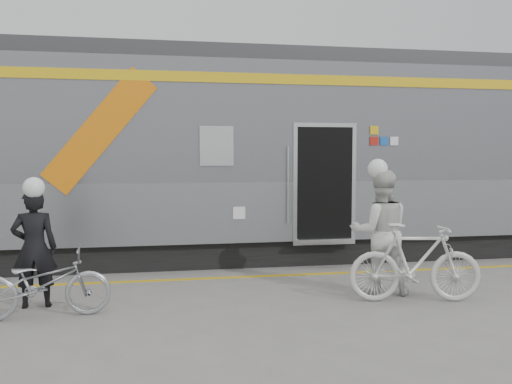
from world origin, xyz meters
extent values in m
plane|color=slate|center=(0.00, 0.00, 0.00)|extent=(90.00, 90.00, 0.00)
cube|color=black|center=(-0.81, 4.20, 0.25)|extent=(24.00, 2.70, 0.50)
cube|color=#9EA0A5|center=(-0.81, 4.20, 1.05)|extent=(24.00, 3.00, 1.10)
cube|color=slate|center=(-0.81, 4.20, 2.70)|extent=(24.00, 3.00, 2.20)
cube|color=#38383A|center=(-0.81, 4.20, 3.95)|extent=(24.00, 2.64, 0.30)
cube|color=gold|center=(-0.81, 2.69, 3.45)|extent=(24.00, 0.02, 0.18)
cube|color=orange|center=(-2.61, 2.69, 2.50)|extent=(1.96, 0.01, 2.19)
cube|color=black|center=(-0.61, 2.69, 2.25)|extent=(0.55, 0.02, 0.65)
cube|color=black|center=(1.39, 2.90, 1.55)|extent=(1.05, 0.45, 2.10)
cube|color=silver|center=(1.39, 2.69, 1.55)|extent=(1.20, 0.02, 2.25)
cylinder|color=silver|center=(0.69, 2.67, 1.55)|extent=(0.04, 0.04, 1.40)
cube|color=silver|center=(1.39, 2.65, 0.52)|extent=(1.05, 0.25, 0.06)
cube|color=gold|center=(2.34, 2.69, 2.55)|extent=(0.16, 0.01, 0.16)
cube|color=#A71D13|center=(2.34, 2.69, 2.35)|extent=(0.16, 0.01, 0.16)
cube|color=#1B54B2|center=(2.54, 2.69, 2.35)|extent=(0.16, 0.01, 0.16)
cube|color=silver|center=(2.74, 2.69, 2.35)|extent=(0.16, 0.01, 0.16)
cube|color=silver|center=(-0.21, 2.69, 1.05)|extent=(0.22, 0.01, 0.22)
cube|color=gold|center=(0.00, 2.15, 0.00)|extent=(24.00, 0.12, 0.01)
imported|color=black|center=(-3.32, 0.88, 0.82)|extent=(0.63, 0.45, 1.64)
imported|color=#9FA1A7|center=(-3.12, 0.33, 0.45)|extent=(1.77, 0.77, 0.90)
imported|color=silver|center=(1.65, 0.73, 0.93)|extent=(1.02, 0.86, 1.87)
imported|color=beige|center=(1.95, 0.18, 0.57)|extent=(1.95, 0.86, 1.13)
sphere|color=white|center=(-3.32, 0.88, 1.78)|extent=(0.28, 0.28, 0.28)
sphere|color=white|center=(1.65, 0.73, 2.01)|extent=(0.30, 0.30, 0.30)
camera|label=1|loc=(-1.65, -6.88, 2.10)|focal=38.00mm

